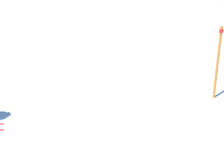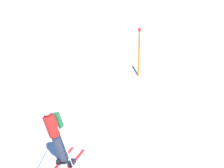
{
  "view_description": "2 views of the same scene",
  "coord_description": "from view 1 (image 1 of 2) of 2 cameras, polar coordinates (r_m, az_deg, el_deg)",
  "views": [
    {
      "loc": [
        5.34,
        4.06,
        3.71
      ],
      "look_at": [
        -2.84,
        3.49,
        0.84
      ],
      "focal_mm": 50.0,
      "sensor_mm": 36.0,
      "label": 1
    },
    {
      "loc": [
        5.69,
        -5.64,
        6.26
      ],
      "look_at": [
        -2.4,
        3.05,
        1.22
      ],
      "focal_mm": 60.0,
      "sensor_mm": 36.0,
      "label": 2
    }
  ],
  "objects": [
    {
      "name": "trail_marker",
      "position": [
        10.13,
        18.79,
        4.17
      ],
      "size": [
        0.13,
        0.13,
        2.28
      ],
      "color": "orange",
      "rests_on": "ground"
    }
  ]
}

